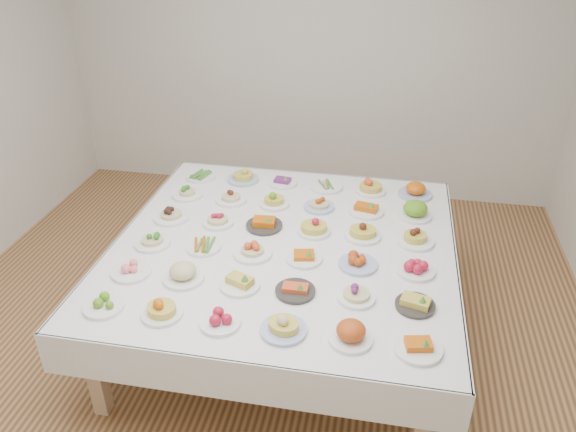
% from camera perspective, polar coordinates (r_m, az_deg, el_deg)
% --- Properties ---
extents(room_envelope, '(5.02, 5.02, 2.81)m').
position_cam_1_polar(room_envelope, '(3.27, -4.60, 12.31)').
color(room_envelope, '#A77945').
rests_on(room_envelope, ground).
extents(display_table, '(2.30, 2.30, 0.75)m').
position_cam_1_polar(display_table, '(3.86, -0.42, -3.59)').
color(display_table, white).
rests_on(display_table, ground).
extents(dish_0, '(0.23, 0.23, 0.09)m').
position_cam_1_polar(dish_0, '(3.40, -18.28, -8.40)').
color(dish_0, white).
rests_on(dish_0, display_table).
extents(dish_1, '(0.23, 0.23, 0.13)m').
position_cam_1_polar(dish_1, '(3.25, -12.76, -8.96)').
color(dish_1, white).
rests_on(dish_1, display_table).
extents(dish_2, '(0.22, 0.22, 0.09)m').
position_cam_1_polar(dish_2, '(3.15, -6.92, -10.40)').
color(dish_2, white).
rests_on(dish_2, display_table).
extents(dish_3, '(0.25, 0.25, 0.14)m').
position_cam_1_polar(dish_3, '(3.07, -0.47, -10.78)').
color(dish_3, '#4C66B2').
rests_on(dish_3, display_table).
extents(dish_4, '(0.23, 0.23, 0.13)m').
position_cam_1_polar(dish_4, '(3.03, 6.41, -11.61)').
color(dish_4, white).
rests_on(dish_4, display_table).
extents(dish_5, '(0.25, 0.25, 0.10)m').
position_cam_1_polar(dish_5, '(3.05, 13.10, -12.60)').
color(dish_5, white).
rests_on(dish_5, display_table).
extents(dish_6, '(0.25, 0.25, 0.10)m').
position_cam_1_polar(dish_6, '(3.64, -15.67, -5.08)').
color(dish_6, white).
rests_on(dish_6, display_table).
extents(dish_7, '(0.25, 0.25, 0.14)m').
position_cam_1_polar(dish_7, '(3.50, -10.63, -5.50)').
color(dish_7, white).
rests_on(dish_7, display_table).
extents(dish_8, '(0.24, 0.24, 0.11)m').
position_cam_1_polar(dish_8, '(3.40, -4.92, -6.49)').
color(dish_8, white).
rests_on(dish_8, display_table).
extents(dish_9, '(0.24, 0.24, 0.10)m').
position_cam_1_polar(dish_9, '(3.35, 0.74, -7.27)').
color(dish_9, '#2E2B29').
rests_on(dish_9, display_table).
extents(dish_10, '(0.22, 0.22, 0.13)m').
position_cam_1_polar(dish_10, '(3.31, 6.99, -7.55)').
color(dish_10, white).
rests_on(dish_10, display_table).
extents(dish_11, '(0.23, 0.23, 0.10)m').
position_cam_1_polar(dish_11, '(3.32, 12.83, -8.47)').
color(dish_11, '#2E2B29').
rests_on(dish_11, display_table).
extents(dish_12, '(0.24, 0.24, 0.12)m').
position_cam_1_polar(dish_12, '(3.89, -13.66, -2.13)').
color(dish_12, white).
rests_on(dish_12, display_table).
extents(dish_13, '(0.23, 0.23, 0.06)m').
position_cam_1_polar(dish_13, '(3.79, -8.59, -2.98)').
color(dish_13, white).
rests_on(dish_13, display_table).
extents(dish_14, '(0.25, 0.25, 0.15)m').
position_cam_1_polar(dish_14, '(3.67, -3.65, -3.00)').
color(dish_14, white).
rests_on(dish_14, display_table).
extents(dish_15, '(0.23, 0.23, 0.10)m').
position_cam_1_polar(dish_15, '(3.63, 1.64, -3.98)').
color(dish_15, white).
rests_on(dish_15, display_table).
extents(dish_16, '(0.25, 0.25, 0.10)m').
position_cam_1_polar(dish_16, '(3.60, 7.14, -4.51)').
color(dish_16, '#4C66B2').
rests_on(dish_16, display_table).
extents(dish_17, '(0.24, 0.24, 0.11)m').
position_cam_1_polar(dish_17, '(3.61, 12.87, -4.94)').
color(dish_17, white).
rests_on(dish_17, display_table).
extents(dish_18, '(0.26, 0.26, 0.14)m').
position_cam_1_polar(dish_18, '(4.17, -11.82, 0.48)').
color(dish_18, white).
rests_on(dish_18, display_table).
extents(dish_19, '(0.22, 0.22, 0.11)m').
position_cam_1_polar(dish_19, '(4.05, -7.16, -0.26)').
color(dish_19, white).
rests_on(dish_19, display_table).
extents(dish_20, '(0.26, 0.26, 0.12)m').
position_cam_1_polar(dish_20, '(3.98, -2.44, -0.52)').
color(dish_20, '#2E2B29').
rests_on(dish_20, display_table).
extents(dish_21, '(0.24, 0.23, 0.15)m').
position_cam_1_polar(dish_21, '(3.91, 2.66, -0.83)').
color(dish_21, white).
rests_on(dish_21, display_table).
extents(dish_22, '(0.25, 0.25, 0.15)m').
position_cam_1_polar(dish_22, '(3.89, 7.64, -1.23)').
color(dish_22, white).
rests_on(dish_22, display_table).
extents(dish_23, '(0.26, 0.26, 0.13)m').
position_cam_1_polar(dish_23, '(3.90, 12.82, -1.91)').
color(dish_23, white).
rests_on(dish_23, display_table).
extents(dish_24, '(0.23, 0.23, 0.11)m').
position_cam_1_polar(dish_24, '(4.47, -10.22, 2.54)').
color(dish_24, white).
rests_on(dish_24, display_table).
extents(dish_25, '(0.24, 0.24, 0.12)m').
position_cam_1_polar(dish_25, '(4.34, -5.82, 2.14)').
color(dish_25, white).
rests_on(dish_25, display_table).
extents(dish_26, '(0.22, 0.22, 0.13)m').
position_cam_1_polar(dish_26, '(4.26, -1.43, 1.83)').
color(dish_26, white).
rests_on(dish_26, display_table).
extents(dish_27, '(0.23, 0.23, 0.12)m').
position_cam_1_polar(dish_27, '(4.23, 3.18, 1.42)').
color(dish_27, '#4C66B2').
rests_on(dish_27, display_table).
extents(dish_28, '(0.26, 0.26, 0.12)m').
position_cam_1_polar(dish_28, '(4.20, 7.96, 0.96)').
color(dish_28, white).
rests_on(dish_28, display_table).
extents(dish_29, '(0.25, 0.25, 0.14)m').
position_cam_1_polar(dish_29, '(4.20, 12.80, 0.68)').
color(dish_29, white).
rests_on(dish_29, display_table).
extents(dish_30, '(0.25, 0.24, 0.06)m').
position_cam_1_polar(dish_30, '(4.75, -8.85, 4.11)').
color(dish_30, white).
rests_on(dish_30, display_table).
extents(dish_31, '(0.25, 0.25, 0.14)m').
position_cam_1_polar(dish_31, '(4.65, -4.60, 4.27)').
color(dish_31, '#4C66B2').
rests_on(dish_31, display_table).
extents(dish_32, '(0.23, 0.23, 0.09)m').
position_cam_1_polar(dish_32, '(4.59, -0.56, 3.63)').
color(dish_32, white).
rests_on(dish_32, display_table).
extents(dish_33, '(0.26, 0.26, 0.06)m').
position_cam_1_polar(dish_33, '(4.54, 3.91, 3.12)').
color(dish_33, white).
rests_on(dish_33, display_table).
extents(dish_34, '(0.26, 0.26, 0.15)m').
position_cam_1_polar(dish_34, '(4.50, 8.43, 3.24)').
color(dish_34, white).
rests_on(dish_34, display_table).
extents(dish_35, '(0.26, 0.26, 0.13)m').
position_cam_1_polar(dish_35, '(4.51, 12.84, 2.68)').
color(dish_35, '#4C66B2').
rests_on(dish_35, display_table).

